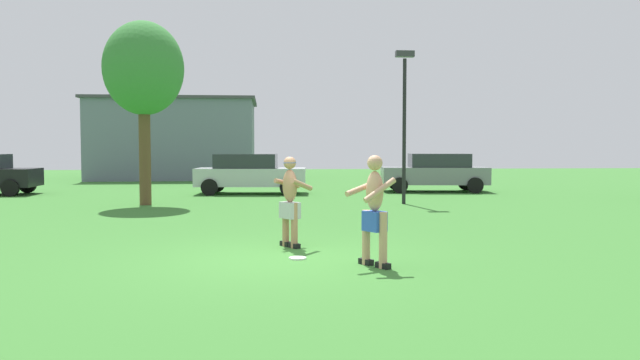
% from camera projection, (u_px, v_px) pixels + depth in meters
% --- Properties ---
extents(ground_plane, '(80.00, 80.00, 0.00)m').
position_uv_depth(ground_plane, '(279.00, 259.00, 10.28)').
color(ground_plane, '#38752D').
extents(player_with_cap, '(0.74, 0.87, 1.71)m').
position_uv_depth(player_with_cap, '(290.00, 197.00, 11.46)').
color(player_with_cap, black).
rests_on(player_with_cap, ground_plane).
extents(player_in_blue, '(0.79, 0.73, 1.75)m').
position_uv_depth(player_in_blue, '(374.00, 208.00, 9.60)').
color(player_in_blue, black).
rests_on(player_in_blue, ground_plane).
extents(frisbee, '(0.30, 0.30, 0.03)m').
position_uv_depth(frisbee, '(298.00, 258.00, 10.30)').
color(frisbee, white).
rests_on(frisbee, ground_plane).
extents(car_silver_near_post, '(4.43, 2.30, 1.58)m').
position_uv_depth(car_silver_near_post, '(250.00, 173.00, 24.35)').
color(car_silver_near_post, silver).
rests_on(car_silver_near_post, ground_plane).
extents(car_gray_mid_lot, '(4.47, 2.41, 1.58)m').
position_uv_depth(car_gray_mid_lot, '(435.00, 172.00, 25.47)').
color(car_gray_mid_lot, slate).
rests_on(car_gray_mid_lot, ground_plane).
extents(lamp_post, '(0.60, 0.24, 4.97)m').
position_uv_depth(lamp_post, '(404.00, 109.00, 19.93)').
color(lamp_post, black).
rests_on(lamp_post, ground_plane).
extents(outbuilding_behind_lot, '(9.36, 7.15, 4.61)m').
position_uv_depth(outbuilding_behind_lot, '(177.00, 139.00, 36.21)').
color(outbuilding_behind_lot, slate).
rests_on(outbuilding_behind_lot, ground_plane).
extents(tree_left_field, '(2.54, 2.54, 5.87)m').
position_uv_depth(tree_left_field, '(144.00, 70.00, 19.56)').
color(tree_left_field, brown).
rests_on(tree_left_field, ground_plane).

